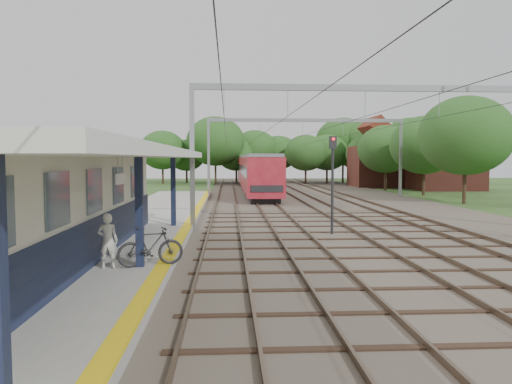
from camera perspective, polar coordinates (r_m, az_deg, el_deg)
name	(u,v)px	position (r m, az deg, el deg)	size (l,w,h in m)	color
ground	(414,354)	(9.84, 17.57, -17.20)	(160.00, 160.00, 0.00)	#2D4C1E
ballast_bed	(322,203)	(39.41, 7.51, -1.22)	(18.00, 90.00, 0.10)	#473D33
platform	(136,232)	(23.19, -13.60, -4.52)	(5.00, 52.00, 0.35)	gray
yellow_stripe	(186,228)	(22.87, -8.04, -4.11)	(0.45, 52.00, 0.01)	yellow
station_building	(47,206)	(16.59, -22.77, -1.50)	(3.41, 18.00, 3.40)	beige
canopy	(72,154)	(15.23, -20.25, 4.14)	(6.40, 20.00, 3.44)	#101732
rail_tracks	(290,201)	(39.01, 3.90, -1.06)	(11.80, 88.00, 0.15)	brown
catenary_system	(326,129)	(34.57, 8.05, 7.13)	(17.22, 88.00, 7.00)	gray
tree_band	(282,148)	(66.10, 3.02, 5.06)	(31.72, 30.88, 8.82)	#382619
house_near	(445,163)	(59.75, 20.84, 3.09)	(7.00, 6.12, 7.89)	brown
house_far	(385,161)	(63.58, 14.50, 3.47)	(8.00, 6.12, 8.66)	brown
person	(108,241)	(14.97, -16.60, -5.36)	(0.58, 0.38, 1.60)	beige
bicycle	(151,246)	(15.01, -11.96, -6.10)	(0.55, 1.94, 1.17)	black
train	(254,171)	(54.20, -0.23, 2.36)	(2.87, 35.73, 3.77)	black
signal_post	(333,173)	(22.56, 8.74, 2.19)	(0.32, 0.27, 4.50)	black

